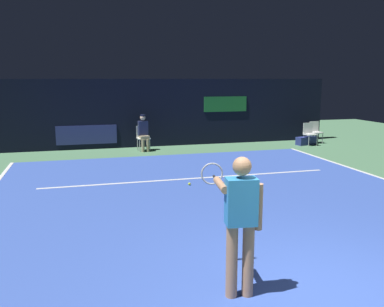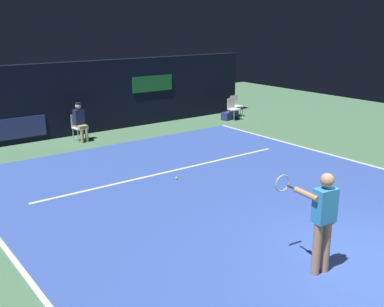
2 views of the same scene
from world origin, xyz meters
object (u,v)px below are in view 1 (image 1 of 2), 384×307
tennis_player (240,218)px  line_judge_on_chair (143,132)px  tennis_ball (189,184)px  equipment_bag (306,141)px  courtside_chair_far (316,131)px  courtside_chair_near (309,133)px

tennis_player → line_judge_on_chair: bearing=87.6°
tennis_ball → line_judge_on_chair: bearing=93.7°
tennis_ball → equipment_bag: 7.85m
line_judge_on_chair → courtside_chair_far: (7.09, -0.02, -0.18)m
line_judge_on_chair → tennis_ball: bearing=-86.3°
tennis_player → courtside_chair_near: bearing=54.9°
line_judge_on_chair → tennis_ball: size_ratio=19.41×
tennis_player → tennis_ball: 5.28m
courtside_chair_far → tennis_ball: size_ratio=12.94×
tennis_player → courtside_chair_near: size_ratio=1.97×
courtside_chair_near → equipment_bag: 0.37m
tennis_player → equipment_bag: 12.20m
courtside_chair_far → equipment_bag: size_ratio=1.05×
tennis_ball → courtside_chair_far: bearing=37.6°
courtside_chair_near → courtside_chair_far: size_ratio=1.00×
courtside_chair_near → tennis_ball: size_ratio=12.94×
tennis_player → line_judge_on_chair: 10.38m
tennis_player → equipment_bag: size_ratio=2.06×
tennis_player → equipment_bag: tennis_player is taller
line_judge_on_chair → equipment_bag: 6.51m
tennis_player → courtside_chair_near: 12.12m
courtside_chair_near → courtside_chair_far: bearing=39.2°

